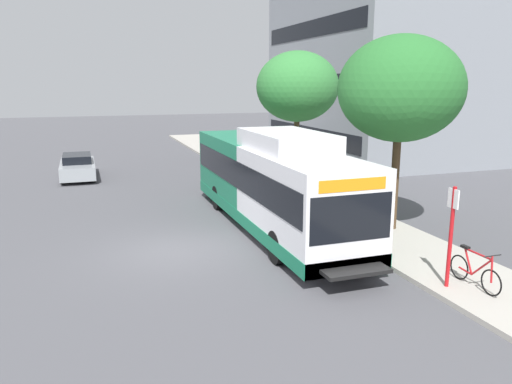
{
  "coord_description": "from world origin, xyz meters",
  "views": [
    {
      "loc": [
        -2.49,
        -14.97,
        5.23
      ],
      "look_at": [
        2.9,
        0.52,
        1.6
      ],
      "focal_mm": 34.86,
      "sensor_mm": 36.0,
      "label": 1
    }
  ],
  "objects_px": {
    "bus_stop_sign_pole": "(451,229)",
    "bicycle_parked": "(475,271)",
    "transit_bus": "(271,182)",
    "street_tree_mid_block": "(297,87)",
    "parked_car_far_lane": "(78,166)",
    "street_tree_near_stop": "(400,89)"
  },
  "relations": [
    {
      "from": "bus_stop_sign_pole",
      "to": "parked_car_far_lane",
      "type": "xyz_separation_m",
      "value": [
        -8.91,
        19.35,
        -0.99
      ]
    },
    {
      "from": "bus_stop_sign_pole",
      "to": "street_tree_mid_block",
      "type": "xyz_separation_m",
      "value": [
        1.69,
        13.41,
        3.36
      ]
    },
    {
      "from": "bicycle_parked",
      "to": "street_tree_near_stop",
      "type": "distance_m",
      "value": 6.89
    },
    {
      "from": "bicycle_parked",
      "to": "parked_car_far_lane",
      "type": "bearing_deg",
      "value": 115.92
    },
    {
      "from": "bus_stop_sign_pole",
      "to": "bicycle_parked",
      "type": "distance_m",
      "value": 1.28
    },
    {
      "from": "bus_stop_sign_pole",
      "to": "bicycle_parked",
      "type": "relative_size",
      "value": 1.48
    },
    {
      "from": "bus_stop_sign_pole",
      "to": "bicycle_parked",
      "type": "height_order",
      "value": "bus_stop_sign_pole"
    },
    {
      "from": "transit_bus",
      "to": "street_tree_mid_block",
      "type": "relative_size",
      "value": 1.85
    },
    {
      "from": "bicycle_parked",
      "to": "transit_bus",
      "type": "bearing_deg",
      "value": 111.76
    },
    {
      "from": "bicycle_parked",
      "to": "parked_car_far_lane",
      "type": "xyz_separation_m",
      "value": [
        -9.53,
        19.62,
        0.1
      ]
    },
    {
      "from": "bus_stop_sign_pole",
      "to": "street_tree_near_stop",
      "type": "relative_size",
      "value": 0.39
    },
    {
      "from": "street_tree_near_stop",
      "to": "street_tree_mid_block",
      "type": "height_order",
      "value": "street_tree_near_stop"
    },
    {
      "from": "transit_bus",
      "to": "parked_car_far_lane",
      "type": "relative_size",
      "value": 2.72
    },
    {
      "from": "street_tree_mid_block",
      "to": "parked_car_far_lane",
      "type": "bearing_deg",
      "value": 150.73
    },
    {
      "from": "street_tree_mid_block",
      "to": "parked_car_far_lane",
      "type": "height_order",
      "value": "street_tree_mid_block"
    },
    {
      "from": "transit_bus",
      "to": "street_tree_mid_block",
      "type": "height_order",
      "value": "street_tree_mid_block"
    },
    {
      "from": "bus_stop_sign_pole",
      "to": "parked_car_far_lane",
      "type": "relative_size",
      "value": 0.58
    },
    {
      "from": "bicycle_parked",
      "to": "street_tree_mid_block",
      "type": "xyz_separation_m",
      "value": [
        1.06,
        13.68,
        4.45
      ]
    },
    {
      "from": "street_tree_near_stop",
      "to": "parked_car_far_lane",
      "type": "xyz_separation_m",
      "value": [
        -10.6,
        14.46,
        -4.34
      ]
    },
    {
      "from": "street_tree_mid_block",
      "to": "bicycle_parked",
      "type": "bearing_deg",
      "value": -94.45
    },
    {
      "from": "bicycle_parked",
      "to": "street_tree_near_stop",
      "type": "bearing_deg",
      "value": 78.25
    },
    {
      "from": "transit_bus",
      "to": "bicycle_parked",
      "type": "height_order",
      "value": "transit_bus"
    }
  ]
}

